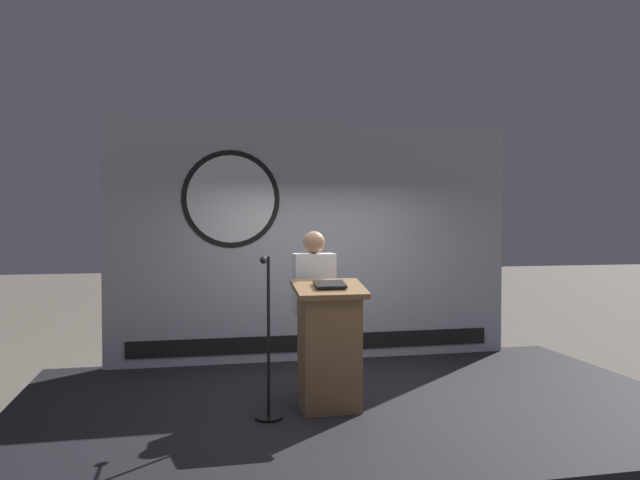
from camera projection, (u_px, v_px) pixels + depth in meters
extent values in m
plane|color=#6B6056|center=(354.00, 432.00, 5.85)|extent=(40.00, 40.00, 0.00)
cube|color=black|center=(354.00, 417.00, 5.85)|extent=(6.40, 4.00, 0.30)
cube|color=#B2B7C1|center=(315.00, 241.00, 7.61)|extent=(5.04, 0.10, 2.94)
cylinder|color=black|center=(231.00, 199.00, 7.32)|extent=(1.17, 0.02, 1.17)
cylinder|color=white|center=(231.00, 199.00, 7.31)|extent=(1.04, 0.02, 1.04)
cube|color=black|center=(316.00, 342.00, 7.59)|extent=(4.53, 0.02, 0.20)
cube|color=olive|center=(329.00, 351.00, 5.57)|extent=(0.52, 0.40, 1.07)
cube|color=olive|center=(329.00, 289.00, 5.55)|extent=(0.64, 0.50, 0.15)
cube|color=black|center=(330.00, 284.00, 5.53)|extent=(0.28, 0.20, 0.06)
cylinder|color=black|center=(314.00, 354.00, 6.03)|extent=(0.26, 0.26, 0.81)
cube|color=white|center=(314.00, 284.00, 6.01)|extent=(0.40, 0.24, 0.59)
sphere|color=#997051|center=(314.00, 242.00, 6.00)|extent=(0.22, 0.22, 0.22)
cylinder|color=black|center=(269.00, 417.00, 5.31)|extent=(0.24, 0.24, 0.02)
cylinder|color=black|center=(268.00, 338.00, 5.29)|extent=(0.03, 0.03, 1.41)
cylinder|color=black|center=(266.00, 261.00, 5.44)|extent=(0.02, 0.34, 0.02)
sphere|color=#262626|center=(263.00, 260.00, 5.61)|extent=(0.07, 0.07, 0.07)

